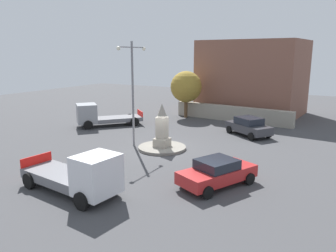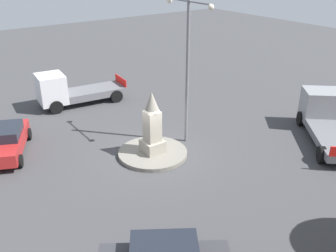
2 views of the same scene
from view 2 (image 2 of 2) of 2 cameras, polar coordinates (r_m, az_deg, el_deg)
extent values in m
plane|color=#424244|center=(19.20, -2.33, -4.38)|extent=(80.00, 80.00, 0.00)
cylinder|color=gray|center=(19.15, -2.33, -4.12)|extent=(3.51, 3.51, 0.20)
cube|color=#9E9687|center=(18.96, -2.35, -3.05)|extent=(1.01, 1.01, 0.61)
cube|color=#9E9687|center=(18.48, -2.41, -0.05)|extent=(0.70, 0.70, 1.58)
cone|color=#9E9687|center=(17.97, -2.49, 3.68)|extent=(0.77, 0.77, 1.00)
cylinder|color=slate|center=(19.15, 2.95, 8.11)|extent=(0.16, 0.16, 7.73)
cylinder|color=slate|center=(19.06, 1.66, 18.63)|extent=(1.55, 0.08, 0.08)
cylinder|color=slate|center=(17.87, 4.82, 18.14)|extent=(1.55, 0.08, 0.08)
sphere|color=#F2EACC|center=(19.69, 0.22, 18.54)|extent=(0.28, 0.28, 0.28)
sphere|color=#F2EACC|center=(17.30, 6.54, 17.52)|extent=(0.28, 0.28, 0.28)
cube|color=#B22323|center=(20.70, -23.57, -2.33)|extent=(4.67, 3.46, 0.64)
cube|color=#1E232D|center=(20.51, -23.81, -0.84)|extent=(2.46, 2.33, 0.50)
cylinder|color=black|center=(19.33, -21.60, -4.99)|extent=(0.67, 0.47, 0.64)
cylinder|color=black|center=(21.98, -20.42, -1.14)|extent=(0.67, 0.47, 0.64)
cube|color=gray|center=(23.55, 22.20, 2.95)|extent=(2.66, 2.69, 1.80)
cube|color=slate|center=(21.16, 24.06, -1.92)|extent=(4.62, 4.38, 0.38)
cylinder|color=black|center=(23.61, 19.49, 1.07)|extent=(0.82, 0.76, 0.84)
cylinder|color=black|center=(24.22, 24.14, 0.87)|extent=(0.82, 0.76, 0.84)
cylinder|color=black|center=(19.81, 22.29, -4.04)|extent=(0.82, 0.76, 0.84)
cube|color=silver|center=(25.55, -17.31, 5.41)|extent=(2.12, 1.88, 1.87)
cube|color=slate|center=(26.45, -11.12, 5.14)|extent=(2.38, 4.23, 0.48)
cube|color=red|center=(26.94, -7.20, 6.88)|extent=(1.87, 0.27, 0.50)
cylinder|color=black|center=(24.96, -16.60, 2.75)|extent=(0.37, 0.87, 0.84)
cylinder|color=black|center=(26.75, -17.63, 4.09)|extent=(0.37, 0.87, 0.84)
cylinder|color=black|center=(26.05, -7.84, 4.50)|extent=(0.37, 0.87, 0.84)
cylinder|color=black|center=(27.77, -9.37, 5.70)|extent=(0.37, 0.87, 0.84)
camera|label=1|loc=(34.25, -41.76, 14.69)|focal=35.20mm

